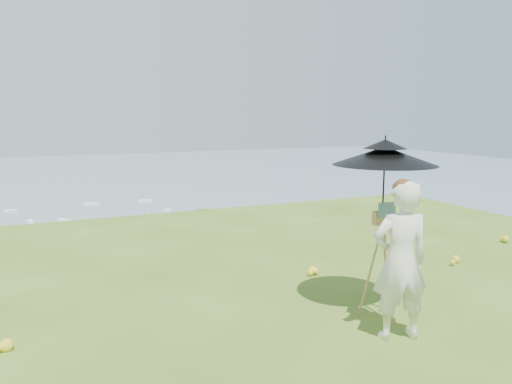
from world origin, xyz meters
name	(u,v)px	position (x,y,z in m)	size (l,w,h in m)	color
ground	(336,312)	(0.00, 0.00, 0.00)	(14.00, 14.00, 0.00)	#43651C
shoreline_tier	(69,357)	(0.00, 75.00, -36.00)	(170.00, 28.00, 8.00)	#685F53
bay_water	(43,194)	(0.00, 240.00, -34.00)	(700.00, 700.00, 0.00)	slate
slope_trees	(90,333)	(0.00, 35.00, -15.00)	(110.00, 50.00, 6.00)	#254A16
harbor_town	(67,319)	(0.00, 75.00, -29.50)	(110.00, 22.00, 5.00)	beige
moored_boats	(5,233)	(-12.50, 161.00, -33.65)	(140.00, 140.00, 0.70)	white
wildflowers	(325,300)	(0.00, 0.25, 0.06)	(10.00, 10.50, 0.12)	yellow
painter	(400,261)	(0.21, -0.89, 0.87)	(0.64, 0.42, 1.74)	beige
field_easel	(382,259)	(0.42, -0.32, 0.70)	(0.54, 0.54, 1.41)	olive
sun_umbrella	(384,179)	(0.43, -0.29, 1.67)	(1.22, 1.22, 1.02)	black
painter_cap	(404,185)	(0.21, -0.89, 1.69)	(0.22, 0.27, 0.10)	#C96E6E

